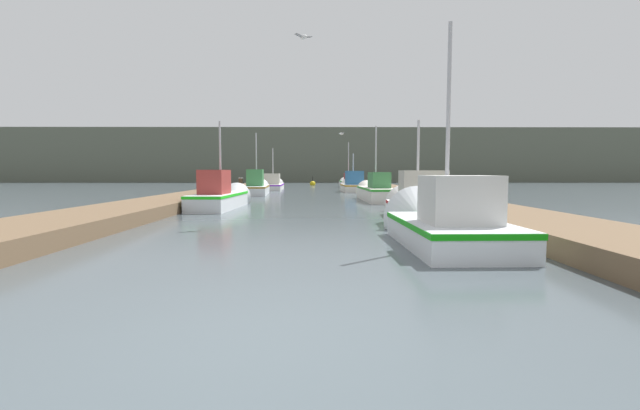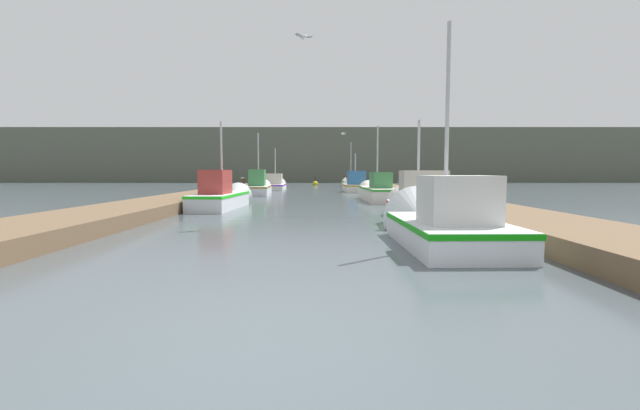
{
  "view_description": "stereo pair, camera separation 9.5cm",
  "coord_description": "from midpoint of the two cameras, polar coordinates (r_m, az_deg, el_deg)",
  "views": [
    {
      "loc": [
        0.42,
        -3.59,
        1.48
      ],
      "look_at": [
        0.51,
        8.42,
        0.54
      ],
      "focal_mm": 24.0,
      "sensor_mm": 36.0,
      "label": 1
    },
    {
      "loc": [
        0.51,
        -3.59,
        1.48
      ],
      "look_at": [
        0.51,
        8.42,
        0.54
      ],
      "focal_mm": 24.0,
      "sensor_mm": 36.0,
      "label": 2
    }
  ],
  "objects": [
    {
      "name": "distant_shore_ridge",
      "position": [
        67.88,
        -0.85,
        6.44
      ],
      "size": [
        120.0,
        16.0,
        7.66
      ],
      "color": "#565B4C",
      "rests_on": "ground_plane"
    },
    {
      "name": "fishing_boat_3",
      "position": [
        22.5,
        7.24,
        1.86
      ],
      "size": [
        1.52,
        6.21,
        4.14
      ],
      "rotation": [
        0.0,
        0.0,
        0.03
      ],
      "color": "silver",
      "rests_on": "ground_plane"
    },
    {
      "name": "fishing_boat_5",
      "position": [
        32.29,
        4.32,
        2.64
      ],
      "size": [
        1.77,
        4.39,
        3.33
      ],
      "rotation": [
        0.0,
        0.0,
        0.04
      ],
      "color": "silver",
      "rests_on": "ground_plane"
    },
    {
      "name": "fishing_boat_1",
      "position": [
        13.84,
        12.42,
        -0.01
      ],
      "size": [
        1.97,
        5.56,
        3.55
      ],
      "rotation": [
        0.0,
        0.0,
        -0.08
      ],
      "color": "silver",
      "rests_on": "ground_plane"
    },
    {
      "name": "fishing_boat_6",
      "position": [
        36.62,
        -6.32,
        2.72
      ],
      "size": [
        1.72,
        6.11,
        3.97
      ],
      "rotation": [
        0.0,
        0.0,
        0.02
      ],
      "color": "silver",
      "rests_on": "ground_plane"
    },
    {
      "name": "mooring_piling_0",
      "position": [
        26.96,
        -10.61,
        2.44
      ],
      "size": [
        0.29,
        0.29,
        1.12
      ],
      "color": "#473523",
      "rests_on": "ground_plane"
    },
    {
      "name": "channel_buoy",
      "position": [
        46.74,
        -1.04,
        2.85
      ],
      "size": [
        0.61,
        0.61,
        1.11
      ],
      "color": "gold",
      "rests_on": "ground_plane"
    },
    {
      "name": "ground_plane",
      "position": [
        3.91,
        -7.62,
        -17.81
      ],
      "size": [
        200.0,
        200.0,
        0.0
      ],
      "color": "#424C51"
    },
    {
      "name": "fishing_boat_0",
      "position": [
        9.36,
        15.48,
        -2.29
      ],
      "size": [
        1.89,
        4.54,
        4.99
      ],
      "rotation": [
        0.0,
        0.0,
        0.02
      ],
      "color": "silver",
      "rests_on": "ground_plane"
    },
    {
      "name": "fishing_boat_2",
      "position": [
        18.08,
        -13.1,
        1.14
      ],
      "size": [
        1.63,
        5.43,
        3.86
      ],
      "rotation": [
        0.0,
        0.0,
        -0.05
      ],
      "color": "silver",
      "rests_on": "ground_plane"
    },
    {
      "name": "mooring_piling_1",
      "position": [
        45.94,
        4.39,
        3.24
      ],
      "size": [
        0.26,
        0.26,
        1.02
      ],
      "color": "#473523",
      "rests_on": "ground_plane"
    },
    {
      "name": "fishing_boat_7",
      "position": [
        41.86,
        3.71,
        3.04
      ],
      "size": [
        1.58,
        5.35,
        4.65
      ],
      "rotation": [
        0.0,
        0.0,
        0.05
      ],
      "color": "silver",
      "rests_on": "ground_plane"
    },
    {
      "name": "seagull_1",
      "position": [
        26.57,
        2.78,
        9.48
      ],
      "size": [
        0.34,
        0.55,
        0.12
      ],
      "rotation": [
        0.0,
        0.0,
        5.15
      ],
      "color": "white"
    },
    {
      "name": "dock_left",
      "position": [
        20.56,
        -17.8,
        0.69
      ],
      "size": [
        2.54,
        40.0,
        0.41
      ],
      "color": "brown",
      "rests_on": "ground_plane"
    },
    {
      "name": "dock_right",
      "position": [
        20.31,
        14.38,
        0.72
      ],
      "size": [
        2.54,
        40.0,
        0.41
      ],
      "color": "brown",
      "rests_on": "ground_plane"
    },
    {
      "name": "fishing_boat_4",
      "position": [
        28.63,
        -8.52,
        2.39
      ],
      "size": [
        1.75,
        5.84,
        4.42
      ],
      "rotation": [
        0.0,
        0.0,
        0.06
      ],
      "color": "silver",
      "rests_on": "ground_plane"
    },
    {
      "name": "seagull_lead",
      "position": [
        13.49,
        -2.44,
        21.48
      ],
      "size": [
        0.52,
        0.4,
        0.12
      ],
      "rotation": [
        0.0,
        0.0,
        3.73
      ],
      "color": "white"
    }
  ]
}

